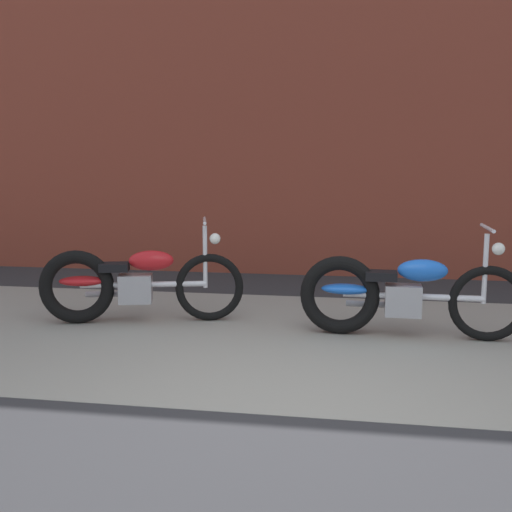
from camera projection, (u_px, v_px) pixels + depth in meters
name	position (u px, v px, depth m)	size (l,w,h in m)	color
ground_plane	(294.00, 417.00, 3.78)	(80.00, 80.00, 0.00)	#2D2D30
sidewalk_slab	(314.00, 338.00, 5.49)	(36.00, 3.50, 0.01)	gray
brick_building_wall	(335.00, 59.00, 8.41)	(36.00, 0.50, 6.00)	brown
motorcycle_red	(128.00, 283.00, 6.01)	(1.97, 0.75, 1.03)	black
motorcycle_blue	(395.00, 294.00, 5.50)	(2.01, 0.58, 1.03)	black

